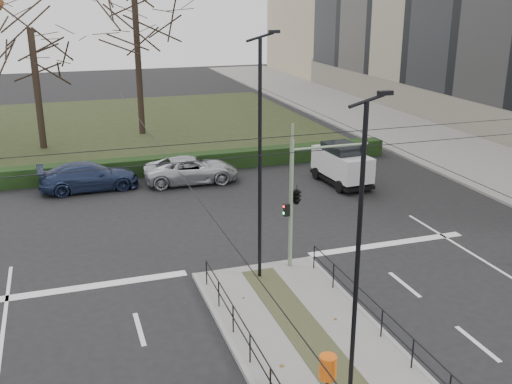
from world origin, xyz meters
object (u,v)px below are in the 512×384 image
streetlamp_median_near (358,259)px  parked_car_third (89,176)px  litter_bin (328,368)px  traffic_light (298,193)px  streetlamp_median_far (260,159)px  white_van (342,163)px  parked_car_fourth (191,170)px  bare_tree_near (31,37)px

streetlamp_median_near → parked_car_third: (-4.98, 20.22, -3.36)m
litter_bin → traffic_light: bearing=73.4°
traffic_light → parked_car_third: size_ratio=0.96×
streetlamp_median_far → white_van: (7.91, 9.49, -3.36)m
litter_bin → parked_car_fourth: parked_car_fourth is taller
litter_bin → white_van: size_ratio=0.28×
streetlamp_median_near → traffic_light: bearing=77.2°
parked_car_third → white_van: 13.48m
litter_bin → streetlamp_median_far: bearing=85.2°
litter_bin → streetlamp_median_near: 3.19m
litter_bin → white_van: white_van is taller
streetlamp_median_far → white_van: size_ratio=2.07×
traffic_light → streetlamp_median_near: streetlamp_median_near is taller
streetlamp_median_near → white_van: 18.97m
white_van → traffic_light: bearing=-124.9°
litter_bin → parked_car_third: size_ratio=0.23×
streetlamp_median_near → parked_car_fourth: size_ratio=1.52×
streetlamp_median_far → litter_bin: bearing=-94.8°
litter_bin → parked_car_fourth: 19.36m
bare_tree_near → parked_car_fourth: bearing=-53.2°
traffic_light → bare_tree_near: bearing=112.3°
parked_car_fourth → bare_tree_near: bare_tree_near is taller
streetlamp_median_far → parked_car_third: streetlamp_median_far is taller
parked_car_fourth → bare_tree_near: 14.49m
parked_car_fourth → bare_tree_near: size_ratio=0.50×
streetlamp_median_far → bare_tree_near: bearing=108.2°
traffic_light → streetlamp_median_near: size_ratio=0.62×
streetlamp_median_near → white_van: (8.08, 16.91, -2.93)m
traffic_light → litter_bin: traffic_light is taller
streetlamp_median_far → white_van: bearing=50.2°
traffic_light → parked_car_fourth: bearing=96.6°
litter_bin → parked_car_fourth: bearing=87.5°
streetlamp_median_far → parked_car_fourth: streetlamp_median_far is taller
traffic_light → litter_bin: size_ratio=4.21×
traffic_light → white_van: bearing=55.1°
parked_car_third → parked_car_fourth: size_ratio=0.99×
parked_car_fourth → white_van: 8.20m
streetlamp_median_near → litter_bin: bearing=130.9°
parked_car_third → white_van: bearing=-106.2°
streetlamp_median_near → bare_tree_near: bearing=103.6°
streetlamp_median_near → white_van: streetlamp_median_near is taller
parked_car_third → parked_car_fourth: bearing=-96.2°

